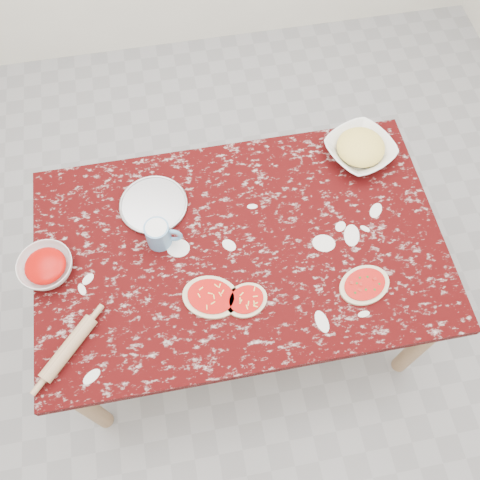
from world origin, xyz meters
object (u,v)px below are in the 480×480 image
worktable (240,255)px  flour_mug (159,234)px  rolling_pin (69,348)px  cheese_bowl (360,150)px  pizza_tray (154,205)px  sauce_bowl (46,267)px

worktable → flour_mug: size_ratio=11.19×
worktable → rolling_pin: rolling_pin is taller
worktable → cheese_bowl: (0.58, 0.34, 0.12)m
pizza_tray → flour_mug: (0.01, -0.17, 0.05)m
cheese_bowl → rolling_pin: size_ratio=1.06×
worktable → sauce_bowl: bearing=177.8°
flour_mug → sauce_bowl: bearing=-173.6°
sauce_bowl → pizza_tray: bearing=27.0°
rolling_pin → flour_mug: bearing=45.8°
pizza_tray → sauce_bowl: (-0.43, -0.22, 0.03)m
worktable → sauce_bowl: sauce_bowl is taller
rolling_pin → pizza_tray: bearing=56.8°
sauce_bowl → flour_mug: flour_mug is taller
cheese_bowl → flour_mug: (-0.89, -0.26, 0.03)m
sauce_bowl → flour_mug: (0.44, 0.05, 0.03)m
worktable → sauce_bowl: 0.75m
cheese_bowl → flour_mug: flour_mug is taller
pizza_tray → sauce_bowl: sauce_bowl is taller
cheese_bowl → rolling_pin: bearing=-152.9°
worktable → rolling_pin: (-0.67, -0.30, 0.11)m
cheese_bowl → sauce_bowl: bearing=-166.7°
flour_mug → rolling_pin: size_ratio=0.56×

